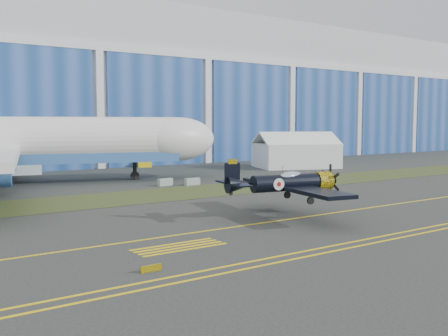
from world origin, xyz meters
TOP-DOWN VIEW (x-y plane):
  - ground at (0.00, 0.00)m, footprint 260.00×260.00m
  - grass_median at (0.00, 14.00)m, footprint 260.00×10.00m
  - hangar at (0.00, 71.79)m, footprint 220.00×45.70m
  - taxiway_centreline at (0.00, -5.00)m, footprint 200.00×0.20m
  - edge_line_near at (0.00, -14.50)m, footprint 80.00×0.20m
  - edge_line_far at (0.00, -13.50)m, footprint 80.00×0.20m
  - hold_short_ladder at (-18.00, -8.10)m, footprint 6.00×2.40m
  - guard_board_left at (-22.00, -12.00)m, footprint 1.20×0.15m
  - warbird at (-5.17, -3.83)m, footprint 14.25×16.12m
  - tent at (28.79, 31.47)m, footprint 16.18×14.06m
  - shipping_container at (-14.53, 45.85)m, footprint 6.86×3.53m
  - tug at (7.31, 47.22)m, footprint 2.72×2.19m
  - gse_box at (49.29, 42.28)m, footprint 3.65×2.73m
  - barrier_a at (-3.06, 20.87)m, footprint 2.06×0.83m
  - barrier_b at (0.00, 19.41)m, footprint 2.01×0.63m
  - barrier_c at (7.33, 20.81)m, footprint 2.06×0.84m

SIDE VIEW (x-z plane):
  - ground at x=0.00m, z-range 0.00..0.00m
  - taxiway_centreline at x=0.00m, z-range 0.00..0.02m
  - edge_line_near at x=0.00m, z-range 0.00..0.02m
  - edge_line_far at x=0.00m, z-range 0.00..0.02m
  - hold_short_ladder at x=-18.00m, z-range 0.00..0.02m
  - grass_median at x=0.00m, z-range 0.01..0.03m
  - guard_board_left at x=-22.00m, z-range 0.00..0.35m
  - barrier_a at x=-3.06m, z-range 0.00..0.90m
  - barrier_b at x=0.00m, z-range 0.00..0.90m
  - barrier_c at x=7.33m, z-range 0.00..0.90m
  - tug at x=7.31m, z-range 0.00..1.38m
  - gse_box at x=49.29m, z-range 0.00..1.95m
  - shipping_container at x=-14.53m, z-range 0.00..2.84m
  - warbird at x=-5.17m, z-range 0.75..4.92m
  - tent at x=28.79m, z-range 0.00..6.30m
  - hangar at x=0.00m, z-range -0.04..29.96m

